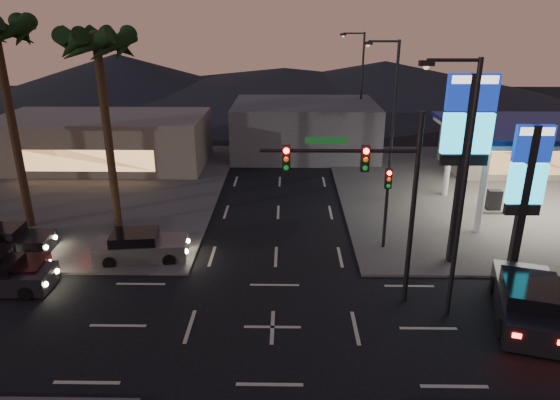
{
  "coord_description": "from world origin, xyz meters",
  "views": [
    {
      "loc": [
        0.54,
        -16.33,
        11.3
      ],
      "look_at": [
        0.2,
        6.06,
        3.0
      ],
      "focal_mm": 32.0,
      "sensor_mm": 36.0,
      "label": 1
    }
  ],
  "objects_px": {
    "gas_station": "(557,131)",
    "traffic_signal_mast": "(370,183)",
    "pylon_sign_tall": "(467,134)",
    "suv_station": "(528,302)",
    "pylon_sign_short": "(527,178)",
    "car_lane_b_front": "(140,247)",
    "car_lane_b_mid": "(5,242)",
    "car_lane_a_front": "(1,276)"
  },
  "relations": [
    {
      "from": "gas_station",
      "to": "traffic_signal_mast",
      "type": "xyz_separation_m",
      "value": [
        -12.24,
        -10.01,
        0.15
      ]
    },
    {
      "from": "pylon_sign_tall",
      "to": "suv_station",
      "type": "relative_size",
      "value": 1.6
    },
    {
      "from": "pylon_sign_short",
      "to": "car_lane_b_front",
      "type": "bearing_deg",
      "value": 176.39
    },
    {
      "from": "traffic_signal_mast",
      "to": "pylon_sign_tall",
      "type": "bearing_deg",
      "value": 36.52
    },
    {
      "from": "car_lane_b_mid",
      "to": "pylon_sign_tall",
      "type": "bearing_deg",
      "value": -1.54
    },
    {
      "from": "car_lane_a_front",
      "to": "car_lane_b_front",
      "type": "distance_m",
      "value": 6.05
    },
    {
      "from": "traffic_signal_mast",
      "to": "car_lane_b_front",
      "type": "xyz_separation_m",
      "value": [
        -10.39,
        3.63,
        -4.55
      ]
    },
    {
      "from": "traffic_signal_mast",
      "to": "suv_station",
      "type": "distance_m",
      "value": 7.74
    },
    {
      "from": "pylon_sign_tall",
      "to": "gas_station",
      "type": "bearing_deg",
      "value": 40.91
    },
    {
      "from": "pylon_sign_short",
      "to": "suv_station",
      "type": "xyz_separation_m",
      "value": [
        -1.02,
        -3.84,
        -3.84
      ]
    },
    {
      "from": "gas_station",
      "to": "traffic_signal_mast",
      "type": "distance_m",
      "value": 15.82
    },
    {
      "from": "traffic_signal_mast",
      "to": "car_lane_b_mid",
      "type": "bearing_deg",
      "value": 166.69
    },
    {
      "from": "traffic_signal_mast",
      "to": "car_lane_b_front",
      "type": "height_order",
      "value": "traffic_signal_mast"
    },
    {
      "from": "gas_station",
      "to": "pylon_sign_tall",
      "type": "distance_m",
      "value": 10.01
    },
    {
      "from": "suv_station",
      "to": "car_lane_a_front",
      "type": "bearing_deg",
      "value": 174.84
    },
    {
      "from": "pylon_sign_tall",
      "to": "suv_station",
      "type": "height_order",
      "value": "pylon_sign_tall"
    },
    {
      "from": "pylon_sign_short",
      "to": "traffic_signal_mast",
      "type": "xyz_separation_m",
      "value": [
        -7.24,
        -2.51,
        0.57
      ]
    },
    {
      "from": "pylon_sign_tall",
      "to": "traffic_signal_mast",
      "type": "relative_size",
      "value": 1.12
    },
    {
      "from": "gas_station",
      "to": "suv_station",
      "type": "relative_size",
      "value": 2.16
    },
    {
      "from": "gas_station",
      "to": "suv_station",
      "type": "height_order",
      "value": "gas_station"
    },
    {
      "from": "traffic_signal_mast",
      "to": "car_lane_b_front",
      "type": "bearing_deg",
      "value": 160.76
    },
    {
      "from": "pylon_sign_short",
      "to": "traffic_signal_mast",
      "type": "relative_size",
      "value": 0.88
    },
    {
      "from": "car_lane_a_front",
      "to": "car_lane_b_mid",
      "type": "distance_m",
      "value": 3.84
    },
    {
      "from": "car_lane_b_front",
      "to": "car_lane_b_mid",
      "type": "xyz_separation_m",
      "value": [
        -6.95,
        0.48,
        -0.0
      ]
    },
    {
      "from": "car_lane_a_front",
      "to": "suv_station",
      "type": "height_order",
      "value": "suv_station"
    },
    {
      "from": "pylon_sign_tall",
      "to": "car_lane_a_front",
      "type": "distance_m",
      "value": 21.38
    },
    {
      "from": "gas_station",
      "to": "pylon_sign_tall",
      "type": "xyz_separation_m",
      "value": [
        -7.5,
        -6.5,
        1.31
      ]
    },
    {
      "from": "car_lane_b_front",
      "to": "suv_station",
      "type": "height_order",
      "value": "suv_station"
    },
    {
      "from": "gas_station",
      "to": "car_lane_b_mid",
      "type": "height_order",
      "value": "gas_station"
    },
    {
      "from": "pylon_sign_short",
      "to": "car_lane_a_front",
      "type": "height_order",
      "value": "pylon_sign_short"
    },
    {
      "from": "pylon_sign_tall",
      "to": "suv_station",
      "type": "bearing_deg",
      "value": -73.03
    },
    {
      "from": "traffic_signal_mast",
      "to": "car_lane_b_front",
      "type": "distance_m",
      "value": 11.91
    },
    {
      "from": "pylon_sign_tall",
      "to": "car_lane_b_mid",
      "type": "relative_size",
      "value": 1.97
    },
    {
      "from": "car_lane_b_mid",
      "to": "suv_station",
      "type": "bearing_deg",
      "value": -12.98
    },
    {
      "from": "pylon_sign_short",
      "to": "car_lane_a_front",
      "type": "bearing_deg",
      "value": -175.35
    },
    {
      "from": "car_lane_b_front",
      "to": "suv_station",
      "type": "distance_m",
      "value": 17.33
    },
    {
      "from": "car_lane_b_mid",
      "to": "suv_station",
      "type": "height_order",
      "value": "suv_station"
    },
    {
      "from": "gas_station",
      "to": "pylon_sign_tall",
      "type": "height_order",
      "value": "pylon_sign_tall"
    },
    {
      "from": "car_lane_a_front",
      "to": "pylon_sign_short",
      "type": "bearing_deg",
      "value": 4.65
    },
    {
      "from": "car_lane_b_front",
      "to": "car_lane_b_mid",
      "type": "bearing_deg",
      "value": 176.06
    },
    {
      "from": "pylon_sign_short",
      "to": "car_lane_b_mid",
      "type": "relative_size",
      "value": 1.53
    },
    {
      "from": "pylon_sign_short",
      "to": "car_lane_b_mid",
      "type": "bearing_deg",
      "value": 176.29
    }
  ]
}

